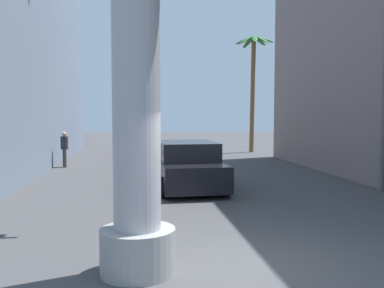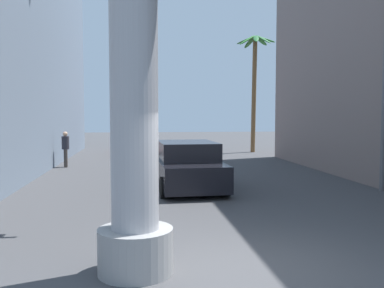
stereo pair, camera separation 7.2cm
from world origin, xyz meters
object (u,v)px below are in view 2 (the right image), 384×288
(car_lead, at_px, (187,166))
(palm_tree_mid_left, at_px, (1,53))
(car_far, at_px, (142,141))
(palm_tree_far_right, at_px, (255,73))
(pedestrian_far_left, at_px, (65,146))
(street_lamp, at_px, (376,54))

(car_lead, height_order, palm_tree_mid_left, palm_tree_mid_left)
(car_far, xyz_separation_m, palm_tree_mid_left, (-5.31, -10.81, 4.03))
(car_lead, relative_size, palm_tree_far_right, 0.62)
(palm_tree_mid_left, distance_m, pedestrian_far_left, 5.41)
(palm_tree_far_right, xyz_separation_m, palm_tree_mid_left, (-12.64, -10.18, -0.37))
(street_lamp, xyz_separation_m, car_lead, (-5.83, 1.41, -3.63))
(street_lamp, relative_size, car_far, 1.55)
(street_lamp, xyz_separation_m, pedestrian_far_left, (-10.83, 7.82, -3.39))
(palm_tree_far_right, xyz_separation_m, pedestrian_far_left, (-10.93, -6.72, -4.16))
(car_lead, distance_m, car_far, 13.84)
(car_lead, xyz_separation_m, palm_tree_far_right, (5.93, 13.13, 4.40))
(car_lead, bearing_deg, palm_tree_mid_left, 156.24)
(car_lead, xyz_separation_m, palm_tree_mid_left, (-6.71, 2.95, 4.03))
(palm_tree_far_right, height_order, pedestrian_far_left, palm_tree_far_right)
(street_lamp, height_order, car_far, street_lamp)
(street_lamp, relative_size, car_lead, 1.55)
(car_lead, distance_m, palm_tree_mid_left, 8.37)
(car_lead, bearing_deg, pedestrian_far_left, 127.99)
(car_lead, bearing_deg, street_lamp, -13.59)
(car_far, bearing_deg, car_lead, -84.17)
(street_lamp, bearing_deg, palm_tree_far_right, 89.62)
(car_far, height_order, pedestrian_far_left, pedestrian_far_left)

